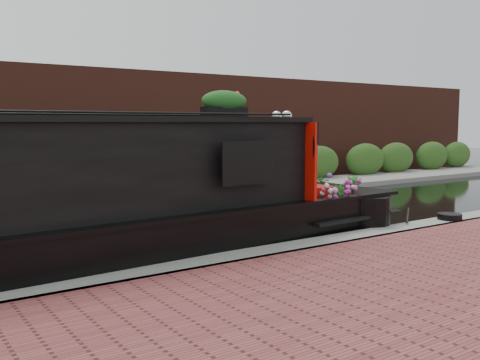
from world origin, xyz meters
TOP-DOWN VIEW (x-y plane):
  - ground at (0.00, 0.00)m, footprint 80.00×80.00m
  - near_bank_coping at (0.00, -3.30)m, footprint 40.00×0.60m
  - far_bank_path at (0.00, 4.20)m, footprint 40.00×2.40m
  - far_hedge at (0.00, 5.10)m, footprint 40.00×1.10m
  - far_brick_wall at (0.00, 7.20)m, footprint 40.00×1.00m
  - narrowboat at (-3.40, -1.98)m, footprint 13.00×2.88m
  - rope_fender at (3.52, -1.98)m, footprint 0.40×0.40m
  - coiled_mooring_rope at (4.47, -3.31)m, footprint 0.49×0.49m

SIDE VIEW (x-z plane):
  - ground at x=0.00m, z-range 0.00..0.00m
  - near_bank_coping at x=0.00m, z-range -0.25..0.25m
  - far_bank_path at x=0.00m, z-range -0.17..0.17m
  - far_hedge at x=0.00m, z-range -1.40..1.40m
  - far_brick_wall at x=0.00m, z-range -4.00..4.00m
  - rope_fender at x=3.52m, z-range 0.00..0.40m
  - coiled_mooring_rope at x=4.47m, z-range 0.25..0.37m
  - narrowboat at x=-3.40m, z-range -0.62..2.42m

